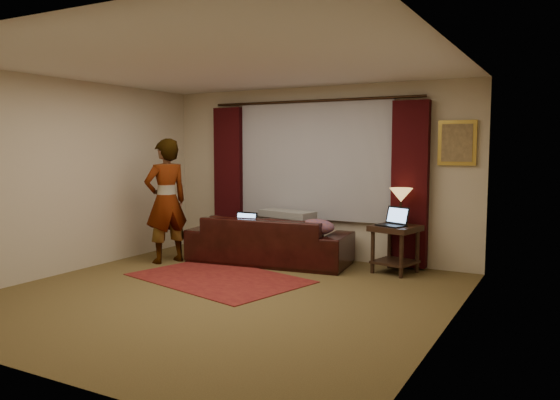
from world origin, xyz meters
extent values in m
cube|color=brown|center=(0.00, 0.00, -0.01)|extent=(5.00, 5.00, 0.01)
cube|color=silver|center=(0.00, 0.00, 2.60)|extent=(5.00, 5.00, 0.02)
cube|color=beige|center=(0.00, 2.50, 1.30)|extent=(5.00, 0.02, 2.60)
cube|color=beige|center=(0.00, -2.50, 1.30)|extent=(5.00, 0.02, 2.60)
cube|color=beige|center=(-2.50, 0.00, 1.30)|extent=(0.02, 5.00, 2.60)
cube|color=beige|center=(2.50, 0.00, 1.30)|extent=(0.02, 5.00, 2.60)
cube|color=#A3A3AB|center=(0.00, 2.44, 1.50)|extent=(2.50, 0.05, 1.80)
cube|color=black|center=(-1.50, 2.39, 1.18)|extent=(0.50, 0.14, 2.30)
cube|color=black|center=(1.50, 2.39, 1.18)|extent=(0.50, 0.14, 2.30)
cylinder|color=black|center=(0.00, 2.39, 2.38)|extent=(0.04, 0.04, 3.40)
cube|color=gold|center=(2.10, 2.47, 1.75)|extent=(0.50, 0.04, 0.60)
imported|color=black|center=(-0.40, 1.79, 0.48)|extent=(2.46, 1.29, 0.95)
cube|color=gray|center=(-0.25, 2.07, 0.96)|extent=(0.91, 0.51, 0.10)
ellipsoid|color=#764754|center=(0.38, 1.74, 0.58)|extent=(0.53, 0.41, 0.22)
cube|color=maroon|center=(-0.49, 0.63, 0.01)|extent=(2.47, 1.95, 0.01)
cube|color=black|center=(1.41, 2.03, 0.32)|extent=(0.67, 0.67, 0.65)
imported|color=gray|center=(-1.74, 1.10, 0.91)|extent=(0.70, 0.70, 1.82)
camera|label=1|loc=(3.51, -5.07, 1.69)|focal=35.00mm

